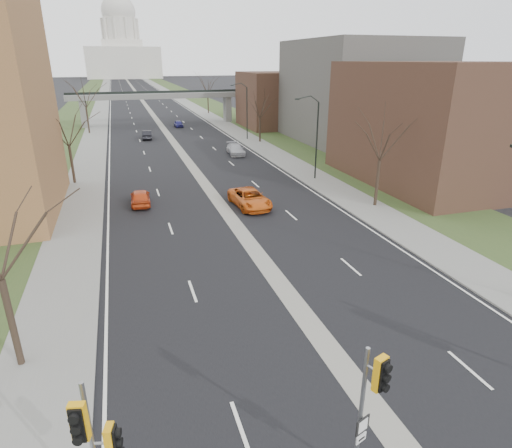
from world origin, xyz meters
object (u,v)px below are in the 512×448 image
signal_pole_median (371,396)px  car_left_near (140,197)px  car_left_far (147,135)px  car_right_mid (236,149)px  car_right_near (250,198)px  car_right_far (179,124)px  signal_pole_left (96,441)px

signal_pole_median → car_left_near: bearing=79.5°
signal_pole_median → car_left_far: size_ratio=1.12×
signal_pole_median → car_right_mid: (8.92, 48.19, -2.63)m
signal_pole_median → car_right_near: bearing=60.9°
car_right_far → car_right_near: bearing=-91.6°
signal_pole_median → car_right_mid: signal_pole_median is taller
signal_pole_left → signal_pole_median: bearing=7.6°
signal_pole_median → car_left_near: signal_pole_median is taller
signal_pole_median → car_right_mid: size_ratio=0.97×
signal_pole_left → car_left_near: bearing=99.3°
car_right_mid → car_right_far: bearing=102.2°
car_left_far → car_right_far: 13.66m
car_right_near → car_right_far: bearing=84.8°
signal_pole_left → car_right_mid: bearing=85.4°
signal_pole_left → car_right_far: size_ratio=1.37×
car_right_near → car_left_near: bearing=154.7°
car_left_near → car_right_far: size_ratio=1.16×
signal_pole_median → car_left_near: size_ratio=1.16×
signal_pole_median → car_right_near: 26.83m
car_right_near → car_right_far: (0.70, 49.86, -0.17)m
signal_pole_left → car_right_mid: size_ratio=0.99×
signal_pole_median → car_right_mid: 49.08m
car_left_far → car_right_mid: car_right_mid is taller
car_left_far → car_right_far: size_ratio=1.20×
signal_pole_left → car_left_near: size_ratio=1.18×
car_right_near → car_right_mid: size_ratio=1.13×
signal_pole_left → car_right_near: size_ratio=0.88×
signal_pole_left → car_right_far: 76.40m
car_left_far → car_right_far: car_left_far is taller
car_right_mid → signal_pole_left: bearing=-104.6°
signal_pole_median → car_right_far: signal_pole_median is taller
signal_pole_median → car_left_far: 64.44m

